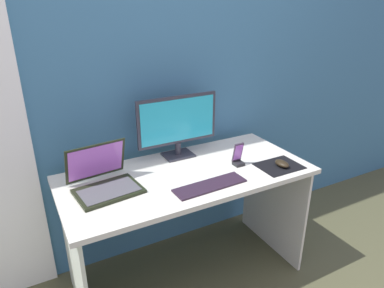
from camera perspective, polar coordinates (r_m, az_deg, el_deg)
name	(u,v)px	position (r m, az deg, el deg)	size (l,w,h in m)	color
ground_plane	(188,275)	(2.41, -0.70, -20.56)	(8.00, 8.00, 0.00)	#48482F
wall_back	(155,70)	(2.17, -6.10, 11.95)	(6.00, 0.04, 2.50)	#376689
desk	(187,196)	(2.05, -0.78, -8.52)	(1.40, 0.65, 0.74)	beige
monitor	(178,124)	(2.10, -2.34, 3.30)	(0.51, 0.14, 0.38)	#2C2C36
laptop	(104,181)	(1.85, -14.11, -5.82)	(0.35, 0.33, 0.23)	black
keyboard_external	(210,185)	(1.84, 2.95, -6.76)	(0.40, 0.12, 0.01)	#281A29
mousepad	(279,166)	(2.11, 14.00, -3.48)	(0.25, 0.20, 0.00)	black
mouse	(282,164)	(2.10, 14.44, -3.10)	(0.06, 0.10, 0.04)	black
phone_in_dock	(238,157)	(2.06, 7.51, -2.17)	(0.06, 0.06, 0.14)	black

